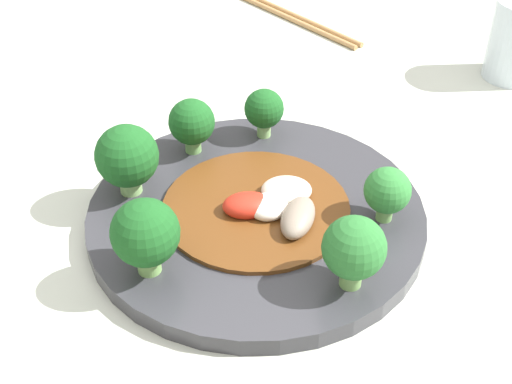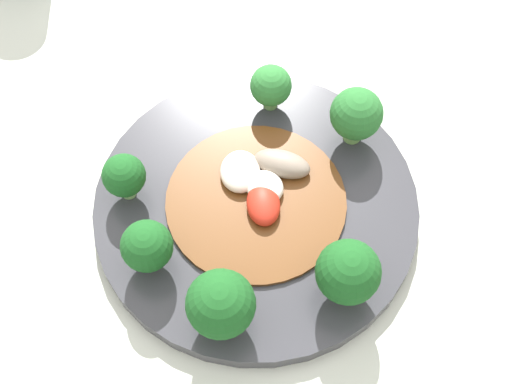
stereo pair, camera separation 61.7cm
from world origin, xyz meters
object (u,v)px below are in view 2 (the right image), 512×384
(broccoli_southeast, at_px, (271,86))
(broccoli_west, at_px, (348,273))
(plate, at_px, (256,207))
(broccoli_northwest, at_px, (221,304))
(broccoli_northeast, at_px, (124,176))
(stirfry_center, at_px, (259,191))
(broccoli_south, at_px, (356,115))
(broccoli_north, at_px, (144,243))

(broccoli_southeast, distance_m, broccoli_west, 0.21)
(plate, relative_size, broccoli_west, 4.47)
(plate, bearing_deg, broccoli_northwest, 126.57)
(broccoli_west, distance_m, broccoli_northeast, 0.22)
(broccoli_southeast, height_order, stirfry_center, broccoli_southeast)
(plate, bearing_deg, broccoli_west, -178.63)
(broccoli_south, bearing_deg, broccoli_southeast, 24.22)
(broccoli_west, relative_size, broccoli_south, 1.06)
(broccoli_west, bearing_deg, broccoli_north, 40.63)
(broccoli_west, bearing_deg, broccoli_northwest, 65.23)
(plate, distance_m, broccoli_southeast, 0.12)
(broccoli_northwest, distance_m, broccoli_west, 0.11)
(broccoli_west, bearing_deg, stirfry_center, -2.40)
(plate, distance_m, stirfry_center, 0.02)
(plate, bearing_deg, broccoli_north, 81.73)
(broccoli_north, bearing_deg, broccoli_southeast, -72.32)
(plate, bearing_deg, broccoli_northeast, 45.66)
(broccoli_northwest, distance_m, broccoli_north, 0.09)
(broccoli_southeast, height_order, broccoli_west, broccoli_west)
(plate, relative_size, broccoli_northwest, 4.43)
(broccoli_south, xyz_separation_m, stirfry_center, (0.01, 0.11, -0.03))
(broccoli_northwest, bearing_deg, broccoli_northeast, -3.61)
(broccoli_west, height_order, stirfry_center, broccoli_west)
(broccoli_southeast, xyz_separation_m, stirfry_center, (-0.07, 0.08, -0.02))
(broccoli_northeast, bearing_deg, stirfry_center, -130.12)
(broccoli_west, height_order, broccoli_south, broccoli_west)
(broccoli_southeast, height_order, broccoli_north, broccoli_north)
(broccoli_south, bearing_deg, broccoli_northeast, 67.01)
(broccoli_northwest, height_order, broccoli_south, broccoli_northwest)
(plate, bearing_deg, broccoli_southeast, -46.87)
(broccoli_northwest, height_order, stirfry_center, broccoli_northwest)
(broccoli_southeast, xyz_separation_m, broccoli_north, (-0.06, 0.20, 0.00))
(broccoli_southeast, distance_m, broccoli_northeast, 0.17)
(broccoli_southeast, relative_size, broccoli_northeast, 1.00)
(broccoli_south, bearing_deg, broccoli_northwest, 107.41)
(broccoli_northwest, relative_size, broccoli_northeast, 1.32)
(broccoli_north, relative_size, stirfry_center, 0.34)
(plate, height_order, broccoli_northwest, broccoli_northwest)
(broccoli_south, bearing_deg, broccoli_west, 133.98)
(plate, xyz_separation_m, broccoli_southeast, (0.08, -0.08, 0.04))
(broccoli_west, relative_size, broccoli_northeast, 1.30)
(broccoli_northwest, relative_size, broccoli_south, 1.07)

